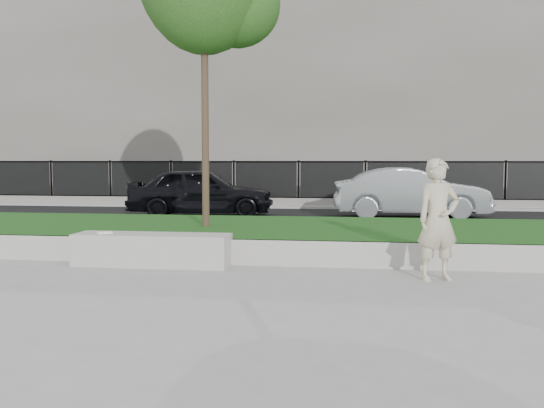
% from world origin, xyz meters
% --- Properties ---
extents(ground, '(90.00, 90.00, 0.00)m').
position_xyz_m(ground, '(0.00, 0.00, 0.00)').
color(ground, gray).
rests_on(ground, ground).
extents(grass_bank, '(34.00, 4.00, 0.40)m').
position_xyz_m(grass_bank, '(0.00, 3.00, 0.20)').
color(grass_bank, '#15380E').
rests_on(grass_bank, ground).
extents(grass_kerb, '(34.00, 0.08, 0.40)m').
position_xyz_m(grass_kerb, '(0.00, 1.04, 0.20)').
color(grass_kerb, '#A3A099').
rests_on(grass_kerb, ground).
extents(street, '(34.00, 7.00, 0.04)m').
position_xyz_m(street, '(0.00, 8.50, 0.02)').
color(street, black).
rests_on(street, ground).
extents(far_pavement, '(34.00, 3.00, 0.12)m').
position_xyz_m(far_pavement, '(0.00, 13.00, 0.06)').
color(far_pavement, gray).
rests_on(far_pavement, ground).
extents(iron_fence, '(32.00, 0.30, 1.50)m').
position_xyz_m(iron_fence, '(0.00, 12.00, 0.54)').
color(iron_fence, slate).
rests_on(iron_fence, far_pavement).
extents(building_facade, '(34.00, 10.00, 10.00)m').
position_xyz_m(building_facade, '(0.00, 20.00, 5.00)').
color(building_facade, '#5C5751').
rests_on(building_facade, ground).
extents(stone_bench, '(2.40, 0.60, 0.49)m').
position_xyz_m(stone_bench, '(-1.74, 0.80, 0.25)').
color(stone_bench, '#A3A099').
rests_on(stone_bench, ground).
extents(man, '(0.70, 0.59, 1.65)m').
position_xyz_m(man, '(2.47, 0.25, 0.82)').
color(man, beige).
rests_on(man, ground).
extents(book, '(0.27, 0.25, 0.02)m').
position_xyz_m(book, '(-2.48, 0.76, 0.50)').
color(book, white).
rests_on(book, stone_bench).
extents(car_dark, '(4.24, 2.14, 1.38)m').
position_xyz_m(car_dark, '(-3.00, 8.49, 0.73)').
color(car_dark, black).
rests_on(car_dark, street).
extents(car_silver, '(4.28, 1.81, 1.37)m').
position_xyz_m(car_silver, '(2.80, 8.88, 0.73)').
color(car_silver, gray).
rests_on(car_silver, street).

